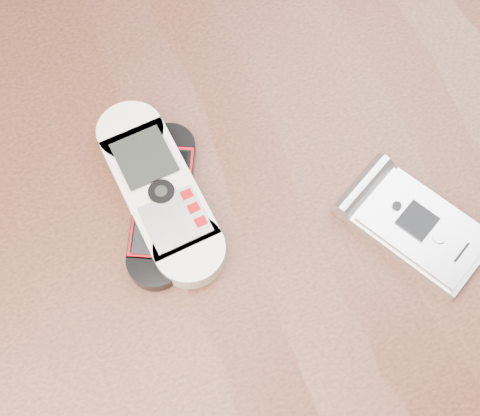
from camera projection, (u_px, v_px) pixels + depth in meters
name	position (u px, v px, depth m)	size (l,w,h in m)	color
ground	(237.00, 380.00, 1.22)	(4.00, 4.00, 0.00)	#472B19
table	(235.00, 260.00, 0.63)	(1.20, 0.80, 0.75)	black
nokia_white	(159.00, 190.00, 0.53)	(0.06, 0.17, 0.02)	white
nokia_black_red	(163.00, 203.00, 0.53)	(0.04, 0.14, 0.01)	black
motorola_razr	(419.00, 227.00, 0.52)	(0.06, 0.12, 0.02)	#BBBBC0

